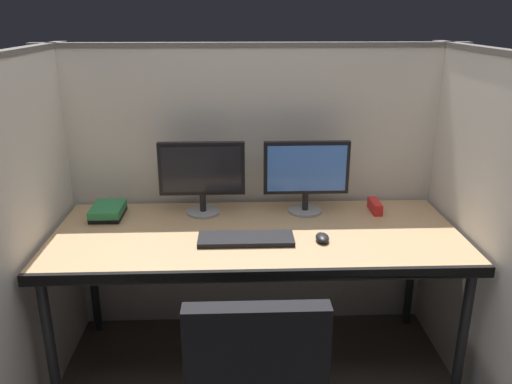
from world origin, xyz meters
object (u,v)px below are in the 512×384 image
Objects in this scene: monitor_left at (202,173)px; red_stapler at (375,206)px; computer_mouse at (322,238)px; monitor_right at (306,172)px; book_stack at (108,211)px; keyboard_main at (246,239)px; desk at (257,242)px.

monitor_left is 2.87× the size of red_stapler.
red_stapler is (0.33, 0.36, 0.01)m from computer_mouse.
monitor_right is (0.52, -0.00, 0.00)m from monitor_left.
monitor_right is 0.41m from red_stapler.
book_stack is at bearing 162.12° from computer_mouse.
keyboard_main is at bearing -132.05° from monitor_right.
monitor_left reaches higher than desk.
red_stapler is (0.89, -0.01, -0.19)m from monitor_left.
book_stack is (-1.00, -0.03, -0.18)m from monitor_right.
red_stapler is at bearing 21.95° from desk.
monitor_right reaches higher than computer_mouse.
monitor_left is at bearing 146.85° from computer_mouse.
monitor_right is 1.02m from book_stack.
desk is at bearing 160.12° from computer_mouse.
desk is 0.78m from book_stack.
red_stapler reaches higher than keyboard_main.
keyboard_main is (0.21, -0.35, -0.20)m from monitor_left.
red_stapler reaches higher than desk.
computer_mouse is at bearing -85.05° from monitor_right.
desk is 0.68m from red_stapler.
monitor_right reaches higher than desk.
book_stack is at bearing 155.09° from keyboard_main.
book_stack is at bearing -176.36° from monitor_left.
monitor_left is 0.46m from keyboard_main.
monitor_left reaches higher than red_stapler.
monitor_right is 4.48× the size of computer_mouse.
monitor_left reaches higher than keyboard_main.
computer_mouse is 0.64× the size of red_stapler.
keyboard_main is 2.87× the size of red_stapler.
monitor_right is at bearing 94.95° from computer_mouse.
red_stapler reaches higher than computer_mouse.
desk is at bearing -135.77° from monitor_right.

